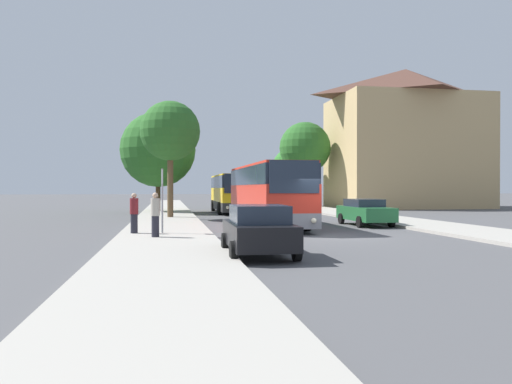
{
  "coord_description": "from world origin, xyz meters",
  "views": [
    {
      "loc": [
        -6.91,
        -20.61,
        2.1
      ],
      "look_at": [
        -1.44,
        10.31,
        1.84
      ],
      "focal_mm": 35.0,
      "sensor_mm": 36.0,
      "label": 1
    }
  ],
  "objects_px": {
    "pedestrian_waiting_far": "(155,215)",
    "tree_right_mid": "(305,148)",
    "bus_middle": "(231,193)",
    "bus_front": "(267,194)",
    "parked_car_left_curb": "(259,230)",
    "parked_car_right_near": "(365,211)",
    "bus_stop_sign": "(162,193)",
    "tree_right_near": "(292,168)",
    "pedestrian_waiting_near": "(134,213)",
    "tree_left_far": "(170,132)",
    "tree_left_near": "(158,150)"
  },
  "relations": [
    {
      "from": "bus_middle",
      "to": "tree_left_near",
      "type": "bearing_deg",
      "value": 168.97
    },
    {
      "from": "bus_middle",
      "to": "parked_car_left_curb",
      "type": "height_order",
      "value": "bus_middle"
    },
    {
      "from": "tree_right_near",
      "to": "parked_car_right_near",
      "type": "bearing_deg",
      "value": -96.08
    },
    {
      "from": "tree_left_near",
      "to": "bus_front",
      "type": "bearing_deg",
      "value": -68.8
    },
    {
      "from": "bus_middle",
      "to": "tree_right_near",
      "type": "xyz_separation_m",
      "value": [
        8.64,
        13.28,
        2.68
      ]
    },
    {
      "from": "parked_car_right_near",
      "to": "bus_stop_sign",
      "type": "height_order",
      "value": "bus_stop_sign"
    },
    {
      "from": "bus_front",
      "to": "bus_middle",
      "type": "xyz_separation_m",
      "value": [
        -0.15,
        14.82,
        -0.08
      ]
    },
    {
      "from": "parked_car_right_near",
      "to": "tree_right_near",
      "type": "height_order",
      "value": "tree_right_near"
    },
    {
      "from": "parked_car_right_near",
      "to": "bus_stop_sign",
      "type": "distance_m",
      "value": 11.97
    },
    {
      "from": "pedestrian_waiting_near",
      "to": "tree_left_near",
      "type": "bearing_deg",
      "value": -26.7
    },
    {
      "from": "bus_middle",
      "to": "parked_car_right_near",
      "type": "height_order",
      "value": "bus_middle"
    },
    {
      "from": "bus_middle",
      "to": "parked_car_left_curb",
      "type": "xyz_separation_m",
      "value": [
        -2.52,
        -26.75,
        -0.89
      ]
    },
    {
      "from": "bus_front",
      "to": "parked_car_right_near",
      "type": "relative_size",
      "value": 2.56
    },
    {
      "from": "parked_car_left_curb",
      "to": "tree_right_mid",
      "type": "xyz_separation_m",
      "value": [
        11.67,
        36.38,
        5.56
      ]
    },
    {
      "from": "pedestrian_waiting_near",
      "to": "pedestrian_waiting_far",
      "type": "relative_size",
      "value": 0.98
    },
    {
      "from": "tree_left_far",
      "to": "pedestrian_waiting_far",
      "type": "bearing_deg",
      "value": -92.72
    },
    {
      "from": "bus_middle",
      "to": "parked_car_left_curb",
      "type": "distance_m",
      "value": 26.88
    },
    {
      "from": "parked_car_left_curb",
      "to": "tree_right_mid",
      "type": "relative_size",
      "value": 0.45
    },
    {
      "from": "pedestrian_waiting_near",
      "to": "tree_right_mid",
      "type": "height_order",
      "value": "tree_right_mid"
    },
    {
      "from": "pedestrian_waiting_far",
      "to": "tree_left_near",
      "type": "height_order",
      "value": "tree_left_near"
    },
    {
      "from": "parked_car_left_curb",
      "to": "pedestrian_waiting_near",
      "type": "height_order",
      "value": "pedestrian_waiting_near"
    },
    {
      "from": "parked_car_right_near",
      "to": "tree_left_near",
      "type": "xyz_separation_m",
      "value": [
        -11.65,
        16.67,
        4.55
      ]
    },
    {
      "from": "pedestrian_waiting_far",
      "to": "tree_right_near",
      "type": "xyz_separation_m",
      "value": [
        14.39,
        34.85,
        3.34
      ]
    },
    {
      "from": "bus_middle",
      "to": "tree_right_mid",
      "type": "xyz_separation_m",
      "value": [
        9.15,
        9.63,
        4.67
      ]
    },
    {
      "from": "bus_middle",
      "to": "tree_right_mid",
      "type": "distance_m",
      "value": 14.08
    },
    {
      "from": "pedestrian_waiting_near",
      "to": "tree_left_far",
      "type": "bearing_deg",
      "value": -32.65
    },
    {
      "from": "bus_front",
      "to": "tree_left_far",
      "type": "xyz_separation_m",
      "value": [
        -5.24,
        6.98,
        4.1
      ]
    },
    {
      "from": "tree_left_near",
      "to": "parked_car_right_near",
      "type": "bearing_deg",
      "value": -55.04
    },
    {
      "from": "bus_stop_sign",
      "to": "tree_right_near",
      "type": "bearing_deg",
      "value": 66.88
    },
    {
      "from": "parked_car_left_curb",
      "to": "bus_stop_sign",
      "type": "distance_m",
      "value": 7.6
    },
    {
      "from": "bus_stop_sign",
      "to": "tree_right_mid",
      "type": "height_order",
      "value": "tree_right_mid"
    },
    {
      "from": "bus_middle",
      "to": "tree_left_far",
      "type": "bearing_deg",
      "value": -122.66
    },
    {
      "from": "parked_car_left_curb",
      "to": "parked_car_right_near",
      "type": "bearing_deg",
      "value": 55.09
    },
    {
      "from": "bus_middle",
      "to": "pedestrian_waiting_far",
      "type": "height_order",
      "value": "bus_middle"
    },
    {
      "from": "bus_middle",
      "to": "pedestrian_waiting_far",
      "type": "xyz_separation_m",
      "value": [
        -5.75,
        -21.58,
        -0.66
      ]
    },
    {
      "from": "bus_middle",
      "to": "pedestrian_waiting_far",
      "type": "distance_m",
      "value": 22.34
    },
    {
      "from": "parked_car_right_near",
      "to": "tree_right_mid",
      "type": "relative_size",
      "value": 0.51
    },
    {
      "from": "bus_stop_sign",
      "to": "tree_left_near",
      "type": "bearing_deg",
      "value": 91.58
    },
    {
      "from": "bus_front",
      "to": "bus_stop_sign",
      "type": "distance_m",
      "value": 7.56
    },
    {
      "from": "parked_car_right_near",
      "to": "bus_stop_sign",
      "type": "bearing_deg",
      "value": 21.77
    },
    {
      "from": "bus_middle",
      "to": "pedestrian_waiting_near",
      "type": "relative_size",
      "value": 6.14
    },
    {
      "from": "tree_right_near",
      "to": "tree_right_mid",
      "type": "xyz_separation_m",
      "value": [
        0.51,
        -3.65,
        2.0
      ]
    },
    {
      "from": "pedestrian_waiting_far",
      "to": "tree_left_far",
      "type": "height_order",
      "value": "tree_left_far"
    },
    {
      "from": "pedestrian_waiting_far",
      "to": "tree_right_mid",
      "type": "distance_m",
      "value": 34.99
    },
    {
      "from": "bus_front",
      "to": "parked_car_right_near",
      "type": "xyz_separation_m",
      "value": [
        5.43,
        -0.63,
        -1.0
      ]
    },
    {
      "from": "parked_car_left_curb",
      "to": "pedestrian_waiting_far",
      "type": "distance_m",
      "value": 6.1
    },
    {
      "from": "tree_right_near",
      "to": "parked_car_left_curb",
      "type": "bearing_deg",
      "value": -105.58
    },
    {
      "from": "parked_car_right_near",
      "to": "tree_right_mid",
      "type": "distance_m",
      "value": 25.94
    },
    {
      "from": "bus_stop_sign",
      "to": "pedestrian_waiting_far",
      "type": "bearing_deg",
      "value": -98.27
    },
    {
      "from": "bus_front",
      "to": "tree_right_near",
      "type": "bearing_deg",
      "value": 72.78
    }
  ]
}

